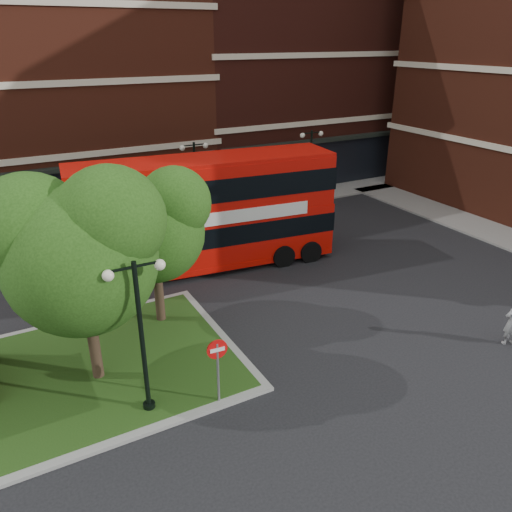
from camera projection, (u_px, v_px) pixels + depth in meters
ground at (304, 362)px, 17.43m from camera, size 120.00×120.00×0.00m
pavement_far at (155, 220)px, 30.66m from camera, size 44.00×3.00×0.12m
terrace_far_right at (287, 70)px, 39.59m from camera, size 18.00×12.00×16.00m
traffic_island at (49, 383)px, 16.31m from camera, size 12.60×7.60×0.15m
tree_island_west at (75, 246)px, 14.67m from camera, size 5.40×4.71×7.21m
tree_island_east at (150, 222)px, 18.21m from camera, size 4.46×3.90×6.29m
lamp_island at (141, 332)px, 14.04m from camera, size 1.72×0.36×5.00m
lamp_far_left at (196, 180)px, 28.81m from camera, size 1.72×0.36×5.00m
lamp_far_right at (310, 164)px, 32.31m from camera, size 1.72×0.36×5.00m
bus at (206, 206)px, 23.51m from camera, size 12.63×4.21×4.73m
car_silver at (162, 221)px, 28.71m from camera, size 3.99×1.65×1.35m
car_white at (291, 199)px, 32.57m from camera, size 4.34×1.97×1.38m
no_entry_sign at (217, 359)px, 14.83m from camera, size 0.64×0.11×2.32m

